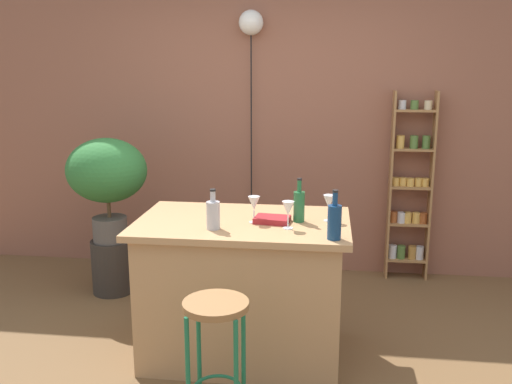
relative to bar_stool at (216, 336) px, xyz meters
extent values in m
plane|color=brown|center=(0.02, 0.49, -0.52)|extent=(12.00, 12.00, 0.00)
cube|color=#8C5642|center=(0.02, 2.44, 0.88)|extent=(6.40, 0.10, 2.80)
cube|color=tan|center=(0.02, 0.79, -0.09)|extent=(1.21, 0.77, 0.86)
cube|color=tan|center=(0.02, 0.79, 0.36)|extent=(1.31, 0.84, 0.04)
cylinder|color=#196642|center=(-0.12, -0.12, -0.19)|extent=(0.02, 0.02, 0.67)
cylinder|color=#196642|center=(0.12, -0.12, -0.19)|extent=(0.02, 0.02, 0.67)
cylinder|color=#196642|center=(-0.12, 0.12, -0.19)|extent=(0.02, 0.02, 0.67)
cylinder|color=#196642|center=(0.12, 0.12, -0.19)|extent=(0.02, 0.02, 0.67)
cylinder|color=olive|center=(0.00, 0.00, 0.16)|extent=(0.33, 0.33, 0.03)
cube|color=#9E7042|center=(1.07, 2.30, 0.29)|extent=(0.02, 0.14, 1.62)
cube|color=#9E7042|center=(1.40, 2.30, 0.29)|extent=(0.02, 0.14, 1.62)
cube|color=#9E7042|center=(1.23, 2.30, -0.36)|extent=(0.32, 0.14, 0.02)
cylinder|color=silver|center=(1.12, 2.29, -0.29)|extent=(0.07, 0.07, 0.12)
cylinder|color=#4C7033|center=(1.19, 2.29, -0.29)|extent=(0.07, 0.07, 0.12)
cylinder|color=#AD7A38|center=(1.28, 2.29, -0.29)|extent=(0.07, 0.07, 0.12)
cylinder|color=silver|center=(1.35, 2.29, -0.29)|extent=(0.07, 0.07, 0.12)
cube|color=#9E7042|center=(1.23, 2.30, -0.03)|extent=(0.32, 0.14, 0.02)
cylinder|color=#994C23|center=(1.11, 2.30, 0.02)|extent=(0.07, 0.07, 0.09)
cylinder|color=silver|center=(1.17, 2.29, 0.02)|extent=(0.07, 0.07, 0.09)
cylinder|color=gold|center=(1.23, 2.29, 0.02)|extent=(0.07, 0.07, 0.09)
cylinder|color=gold|center=(1.30, 2.30, 0.02)|extent=(0.07, 0.07, 0.09)
cylinder|color=#994C23|center=(1.36, 2.30, 0.02)|extent=(0.07, 0.07, 0.09)
cube|color=#9E7042|center=(1.23, 2.30, 0.29)|extent=(0.32, 0.14, 0.02)
cylinder|color=gold|center=(1.11, 2.30, 0.34)|extent=(0.06, 0.06, 0.07)
cylinder|color=gold|center=(1.17, 2.30, 0.34)|extent=(0.06, 0.06, 0.07)
cylinder|color=gold|center=(1.23, 2.29, 0.34)|extent=(0.06, 0.06, 0.07)
cylinder|color=gold|center=(1.30, 2.30, 0.34)|extent=(0.06, 0.06, 0.07)
cylinder|color=gold|center=(1.36, 2.30, 0.34)|extent=(0.06, 0.06, 0.07)
cube|color=#9E7042|center=(1.23, 2.30, 0.62)|extent=(0.32, 0.14, 0.02)
cylinder|color=gold|center=(1.13, 2.29, 0.68)|extent=(0.07, 0.07, 0.11)
cylinder|color=#4C7033|center=(1.24, 2.29, 0.68)|extent=(0.07, 0.07, 0.11)
cylinder|color=#4C7033|center=(1.34, 2.30, 0.68)|extent=(0.07, 0.07, 0.11)
cube|color=#9E7042|center=(1.23, 2.30, 0.94)|extent=(0.32, 0.14, 0.02)
cylinder|color=silver|center=(1.13, 2.30, 0.99)|extent=(0.07, 0.07, 0.07)
cylinder|color=#4C7033|center=(1.23, 2.30, 0.99)|extent=(0.07, 0.07, 0.07)
cylinder|color=beige|center=(1.34, 2.29, 0.99)|extent=(0.07, 0.07, 0.07)
cylinder|color=#2D2823|center=(-1.20, 1.65, -0.30)|extent=(0.33, 0.33, 0.44)
cylinder|color=#514C47|center=(-1.20, 1.65, 0.02)|extent=(0.27, 0.27, 0.20)
cylinder|color=brown|center=(-1.20, 1.65, 0.20)|extent=(0.03, 0.03, 0.16)
ellipsoid|color=#2D7033|center=(-1.20, 1.65, 0.50)|extent=(0.64, 0.57, 0.51)
cylinder|color=#236638|center=(0.36, 0.80, 0.47)|extent=(0.07, 0.07, 0.19)
cylinder|color=#236638|center=(0.36, 0.80, 0.60)|extent=(0.03, 0.03, 0.07)
cylinder|color=black|center=(0.36, 0.80, 0.64)|extent=(0.03, 0.03, 0.01)
cylinder|color=#B2B2B7|center=(-0.13, 0.58, 0.46)|extent=(0.08, 0.08, 0.16)
cylinder|color=#B2B2B7|center=(-0.13, 0.58, 0.57)|extent=(0.03, 0.03, 0.06)
cylinder|color=black|center=(-0.13, 0.58, 0.61)|extent=(0.03, 0.03, 0.01)
cylinder|color=navy|center=(0.57, 0.47, 0.47)|extent=(0.08, 0.08, 0.19)
cylinder|color=navy|center=(0.57, 0.47, 0.61)|extent=(0.03, 0.03, 0.07)
cylinder|color=black|center=(0.57, 0.47, 0.65)|extent=(0.03, 0.03, 0.01)
cylinder|color=silver|center=(0.31, 0.65, 0.38)|extent=(0.06, 0.06, 0.00)
cylinder|color=silver|center=(0.31, 0.65, 0.42)|extent=(0.01, 0.01, 0.07)
cone|color=silver|center=(0.31, 0.65, 0.50)|extent=(0.07, 0.07, 0.08)
cylinder|color=silver|center=(0.54, 0.84, 0.38)|extent=(0.06, 0.06, 0.00)
cylinder|color=silver|center=(0.54, 0.84, 0.42)|extent=(0.01, 0.01, 0.07)
cone|color=silver|center=(0.54, 0.84, 0.50)|extent=(0.07, 0.07, 0.08)
cylinder|color=silver|center=(0.09, 0.75, 0.38)|extent=(0.06, 0.06, 0.00)
cylinder|color=silver|center=(0.09, 0.75, 0.42)|extent=(0.01, 0.01, 0.07)
cone|color=silver|center=(0.09, 0.75, 0.50)|extent=(0.07, 0.07, 0.08)
cube|color=maroon|center=(0.20, 0.76, 0.40)|extent=(0.23, 0.17, 0.03)
cylinder|color=black|center=(-0.14, 2.33, 0.57)|extent=(0.01, 0.01, 2.18)
sphere|color=white|center=(-0.14, 2.33, 1.66)|extent=(0.21, 0.21, 0.21)
camera|label=1|loc=(0.53, -2.53, 1.33)|focal=39.57mm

